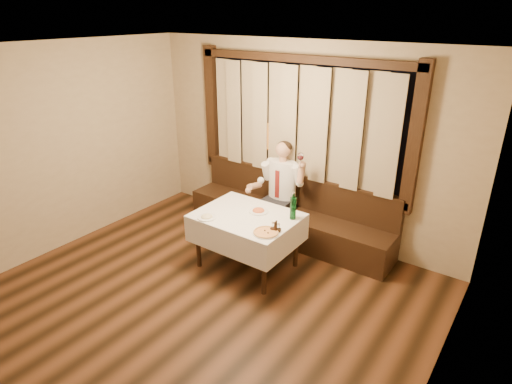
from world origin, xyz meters
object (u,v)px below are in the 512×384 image
Objects in this scene: cruet_caddy at (276,228)px; seated_man at (280,184)px; pasta_cream at (207,216)px; dining_table at (247,222)px; green_bottle at (293,208)px; pasta_red at (259,209)px; pizza at (266,232)px; banquette at (288,217)px.

seated_man is (-0.63, 1.08, 0.04)m from cruet_caddy.
pasta_cream is at bearing -175.97° from cruet_caddy.
dining_table is 0.87× the size of seated_man.
cruet_caddy is at bearing -15.74° from dining_table.
cruet_caddy is at bearing -90.00° from green_bottle.
cruet_caddy reaches higher than pasta_red.
green_bottle is (0.46, 0.08, 0.12)m from pasta_red.
seated_man is (-0.17, 0.78, 0.05)m from pasta_red.
pasta_cream is (-0.35, -0.36, 0.14)m from dining_table.
pizza is (0.47, -0.27, 0.12)m from dining_table.
pasta_red is at bearing 66.06° from dining_table.
pasta_red is 0.48m from green_bottle.
cruet_caddy is (0.53, -0.15, 0.15)m from dining_table.
banquette reaches higher than pizza.
banquette is at bearing 41.58° from seated_man.
banquette is at bearing 124.07° from green_bottle.
seated_man is (-0.10, -0.09, 0.53)m from banquette.
pizza is at bearing -46.47° from pasta_red.
pasta_cream is at bearing -134.59° from dining_table.
green_bottle is (0.53, -0.78, 0.60)m from banquette.
pasta_red is at bearing 133.53° from pizza.
pizza is at bearing -96.60° from green_bottle.
pasta_red is 0.17× the size of seated_man.
green_bottle is (0.53, 0.24, 0.26)m from dining_table.
pasta_red is 1.06× the size of pasta_cream.
green_bottle reaches higher than pasta_red.
pasta_red is at bearing -77.53° from seated_man.
pasta_red is 0.55m from cruet_caddy.
dining_table is 3.61× the size of green_bottle.
seated_man is (-0.57, 1.20, 0.07)m from pizza.
seated_man reaches higher than pasta_red.
green_bottle is 2.79× the size of cruet_caddy.
cruet_caddy reaches higher than pasta_cream.
pizza reaches higher than dining_table.
seated_man is at bearing 115.56° from pizza.
cruet_caddy reaches higher than dining_table.
seated_man reaches higher than pizza.
banquette is at bearing 110.09° from pizza.
pasta_cream is at bearing -145.87° from green_bottle.
green_bottle is at bearing 80.66° from cruet_caddy.
banquette reaches higher than cruet_caddy.
banquette reaches higher than pasta_red.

